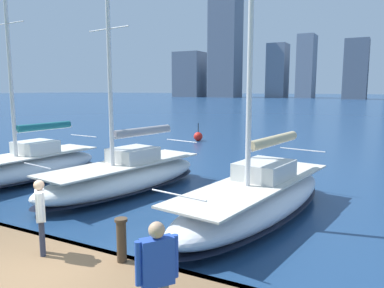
# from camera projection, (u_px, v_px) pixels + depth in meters

# --- Properties ---
(dock_pier) EXTENTS (28.00, 2.80, 0.60)m
(dock_pier) POSITION_uv_depth(u_px,v_px,m) (44.00, 273.00, 7.25)
(dock_pier) COLOR brown
(dock_pier) RESTS_ON ground
(city_skyline) EXTENTS (170.25, 25.06, 50.62)m
(city_skyline) POSITION_uv_depth(u_px,v_px,m) (364.00, 49.00, 147.12)
(city_skyline) COLOR slate
(city_skyline) RESTS_ON ground
(sailboat_tan) EXTENTS (3.69, 8.95, 11.89)m
(sailboat_tan) POSITION_uv_depth(u_px,v_px,m) (257.00, 196.00, 11.81)
(sailboat_tan) COLOR white
(sailboat_tan) RESTS_ON ground
(sailboat_grey) EXTENTS (3.75, 8.26, 9.59)m
(sailboat_grey) POSITION_uv_depth(u_px,v_px,m) (125.00, 175.00, 14.84)
(sailboat_grey) COLOR white
(sailboat_grey) RESTS_ON ground
(sailboat_teal) EXTENTS (3.02, 7.39, 10.40)m
(sailboat_teal) POSITION_uv_depth(u_px,v_px,m) (29.00, 165.00, 16.67)
(sailboat_teal) COLOR silver
(sailboat_teal) RESTS_ON ground
(person_blue_shirt) EXTENTS (0.43, 0.52, 1.71)m
(person_blue_shirt) POSITION_uv_depth(u_px,v_px,m) (157.00, 269.00, 5.12)
(person_blue_shirt) COLOR gray
(person_blue_shirt) RESTS_ON dock_pier
(person_white_shirt) EXTENTS (0.48, 0.42, 1.61)m
(person_white_shirt) POSITION_uv_depth(u_px,v_px,m) (40.00, 210.00, 7.80)
(person_white_shirt) COLOR #2D3347
(person_white_shirt) RESTS_ON dock_pier
(mooring_post) EXTENTS (0.26, 0.26, 0.91)m
(mooring_post) POSITION_uv_depth(u_px,v_px,m) (121.00, 239.00, 7.54)
(mooring_post) COLOR #423323
(mooring_post) RESTS_ON dock_pier
(channel_buoy) EXTENTS (0.70, 0.70, 1.40)m
(channel_buoy) POSITION_uv_depth(u_px,v_px,m) (198.00, 136.00, 29.39)
(channel_buoy) COLOR red
(channel_buoy) RESTS_ON ground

